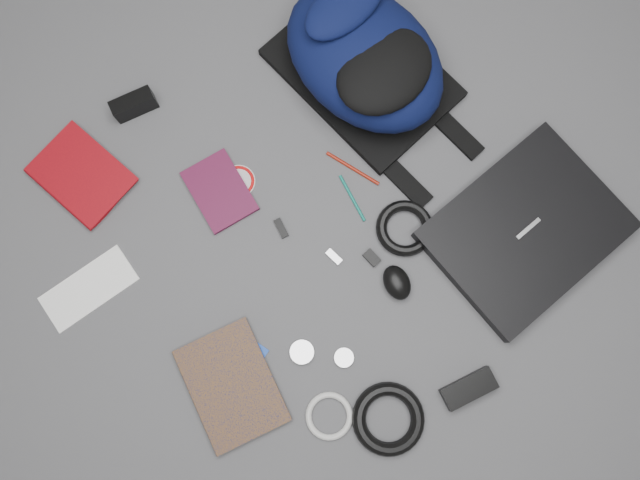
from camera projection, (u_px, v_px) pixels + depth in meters
ground at (320, 241)px, 1.44m from camera, size 4.00×4.00×0.00m
backpack at (365, 57)px, 1.42m from camera, size 0.36×0.49×0.19m
laptop at (525, 230)px, 1.42m from camera, size 0.42×0.33×0.04m
textbook_red at (57, 201)px, 1.45m from camera, size 0.20×0.25×0.02m
comic_book at (194, 404)px, 1.37m from camera, size 0.23×0.28×0.02m
envelope at (89, 289)px, 1.42m from camera, size 0.22×0.11×0.00m
dvd_case at (220, 191)px, 1.46m from camera, size 0.14×0.18×0.01m
compact_camera at (134, 105)px, 1.47m from camera, size 0.11×0.06×0.06m
sticker_disc at (239, 181)px, 1.46m from camera, size 0.08×0.08×0.00m
pen_teal at (352, 198)px, 1.46m from camera, size 0.03×0.12×0.01m
pen_red at (353, 168)px, 1.47m from camera, size 0.06×0.14×0.01m
id_badge at (248, 350)px, 1.40m from camera, size 0.07×0.09×0.00m
usb_black at (281, 228)px, 1.44m from camera, size 0.03×0.05×0.01m
usb_silver at (334, 257)px, 1.43m from camera, size 0.02×0.04×0.01m
key_fob at (372, 258)px, 1.43m from camera, size 0.03×0.04×0.01m
mouse at (397, 283)px, 1.40m from camera, size 0.08×0.09×0.04m
headphone_left at (302, 352)px, 1.39m from camera, size 0.06×0.06×0.01m
headphone_right at (344, 358)px, 1.39m from camera, size 0.05×0.05×0.01m
cable_coil at (405, 228)px, 1.43m from camera, size 0.16×0.16×0.03m
power_brick at (469, 388)px, 1.37m from camera, size 0.13×0.07×0.03m
power_cord_coil at (388, 419)px, 1.36m from camera, size 0.18×0.18×0.03m
white_cable_coil at (329, 416)px, 1.37m from camera, size 0.13×0.13×0.01m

